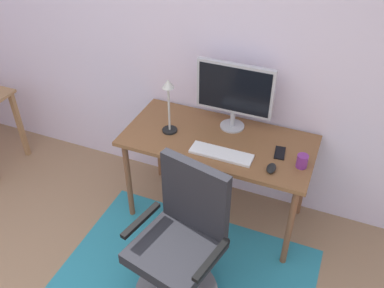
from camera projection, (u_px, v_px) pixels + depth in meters
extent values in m
cube|color=silver|center=(174.00, 34.00, 3.09)|extent=(6.00, 0.10, 2.60)
cube|color=teal|center=(183.00, 283.00, 2.88)|extent=(1.72, 1.30, 0.01)
cube|color=brown|center=(218.00, 141.00, 2.98)|extent=(1.36, 0.65, 0.03)
cylinder|color=brown|center=(129.00, 181.00, 3.19)|extent=(0.04, 0.04, 0.72)
cylinder|color=brown|center=(289.00, 228.00, 2.82)|extent=(0.04, 0.04, 0.72)
cylinder|color=brown|center=(159.00, 142.00, 3.59)|extent=(0.04, 0.04, 0.72)
cylinder|color=brown|center=(304.00, 179.00, 3.21)|extent=(0.04, 0.04, 0.72)
cylinder|color=#B2B2B7|center=(232.00, 126.00, 3.09)|extent=(0.18, 0.18, 0.01)
cylinder|color=#B2B2B7|center=(233.00, 119.00, 3.05)|extent=(0.04, 0.04, 0.12)
cube|color=#B7B7BC|center=(235.00, 89.00, 2.90)|extent=(0.56, 0.04, 0.38)
cube|color=black|center=(234.00, 90.00, 2.89)|extent=(0.52, 0.00, 0.34)
cube|color=white|center=(221.00, 154.00, 2.82)|extent=(0.43, 0.13, 0.02)
ellipsoid|color=black|center=(271.00, 168.00, 2.68)|extent=(0.06, 0.10, 0.03)
cylinder|color=#782C7F|center=(302.00, 161.00, 2.70)|extent=(0.07, 0.07, 0.09)
cube|color=black|center=(280.00, 153.00, 2.83)|extent=(0.08, 0.15, 0.01)
cylinder|color=black|center=(170.00, 130.00, 3.04)|extent=(0.11, 0.11, 0.01)
cylinder|color=beige|center=(169.00, 109.00, 2.93)|extent=(0.02, 0.02, 0.35)
cone|color=beige|center=(168.00, 84.00, 2.81)|extent=(0.09, 0.09, 0.06)
cylinder|color=slate|center=(176.00, 274.00, 2.67)|extent=(0.06, 0.06, 0.37)
cube|color=#232328|center=(175.00, 251.00, 2.53)|extent=(0.57, 0.57, 0.08)
cube|color=#232328|center=(195.00, 196.00, 2.49)|extent=(0.46, 0.16, 0.50)
cube|color=black|center=(141.00, 220.00, 2.58)|extent=(0.11, 0.34, 0.03)
cube|color=black|center=(212.00, 260.00, 2.34)|extent=(0.11, 0.34, 0.03)
cube|color=#9D7148|center=(20.00, 125.00, 3.83)|extent=(0.04, 0.04, 0.68)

